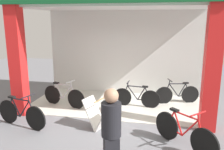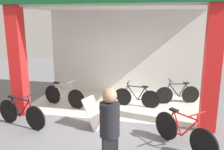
# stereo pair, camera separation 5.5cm
# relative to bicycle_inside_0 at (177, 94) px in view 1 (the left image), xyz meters

# --- Properties ---
(ground_plane) EXTENTS (19.17, 19.17, 0.00)m
(ground_plane) POSITION_rel_bicycle_inside_0_xyz_m (-1.97, -1.85, -0.33)
(ground_plane) COLOR slate
(ground_plane) RESTS_ON ground
(shop_facade) EXTENTS (5.78, 2.99, 3.75)m
(shop_facade) POSITION_rel_bicycle_inside_0_xyz_m (-1.97, -0.39, 1.70)
(shop_facade) COLOR beige
(shop_facade) RESTS_ON ground
(bicycle_inside_0) EXTENTS (1.43, 0.53, 0.82)m
(bicycle_inside_0) POSITION_rel_bicycle_inside_0_xyz_m (0.00, 0.00, 0.00)
(bicycle_inside_0) COLOR black
(bicycle_inside_0) RESTS_ON ground
(bicycle_inside_1) EXTENTS (1.49, 0.41, 0.82)m
(bicycle_inside_1) POSITION_rel_bicycle_inside_0_xyz_m (-1.29, -0.61, -0.00)
(bicycle_inside_1) COLOR black
(bicycle_inside_1) RESTS_ON ground
(bicycle_inside_2) EXTENTS (1.54, 0.54, 0.87)m
(bicycle_inside_2) POSITION_rel_bicycle_inside_0_xyz_m (-3.58, -1.02, 0.02)
(bicycle_inside_2) COLOR black
(bicycle_inside_2) RESTS_ON ground
(bicycle_parked_0) EXTENTS (1.58, 0.54, 0.89)m
(bicycle_parked_0) POSITION_rel_bicycle_inside_0_xyz_m (-4.08, -2.65, 0.03)
(bicycle_parked_0) COLOR black
(bicycle_parked_0) RESTS_ON ground
(bicycle_parked_1) EXTENTS (1.22, 1.21, 0.92)m
(bicycle_parked_1) POSITION_rel_bicycle_inside_0_xyz_m (-0.02, -2.92, 0.04)
(bicycle_parked_1) COLOR black
(bicycle_parked_1) RESTS_ON ground
(sandwich_board_sign) EXTENTS (0.90, 0.71, 0.80)m
(sandwich_board_sign) POSITION_rel_bicycle_inside_0_xyz_m (-2.03, -2.38, 0.07)
(sandwich_board_sign) COLOR silver
(sandwich_board_sign) RESTS_ON ground
(pedestrian_1) EXTENTS (0.43, 0.43, 1.68)m
(pedestrian_1) POSITION_rel_bicycle_inside_0_xyz_m (-1.32, -4.33, 0.55)
(pedestrian_1) COLOR black
(pedestrian_1) RESTS_ON ground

